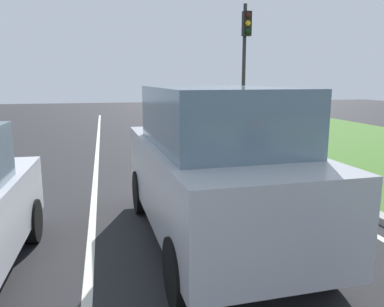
# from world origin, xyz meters

# --- Properties ---
(ground_plane) EXTENTS (60.00, 60.00, 0.00)m
(ground_plane) POSITION_xyz_m (0.00, 14.00, 0.00)
(ground_plane) COLOR #262628
(lane_line_center) EXTENTS (0.12, 32.00, 0.01)m
(lane_line_center) POSITION_xyz_m (-0.70, 14.00, 0.00)
(lane_line_center) COLOR silver
(lane_line_center) RESTS_ON ground
(lane_line_right_edge) EXTENTS (0.12, 32.00, 0.01)m
(lane_line_right_edge) POSITION_xyz_m (3.60, 14.00, 0.00)
(lane_line_right_edge) COLOR silver
(lane_line_right_edge) RESTS_ON ground
(curb_right) EXTENTS (0.24, 48.00, 0.12)m
(curb_right) POSITION_xyz_m (4.10, 14.00, 0.06)
(curb_right) COLOR #9E9B93
(curb_right) RESTS_ON ground
(car_suv_ahead) EXTENTS (2.11, 4.57, 2.28)m
(car_suv_ahead) POSITION_xyz_m (1.09, 8.52, 1.17)
(car_suv_ahead) COLOR #B7BABF
(car_suv_ahead) RESTS_ON ground
(traffic_light_near_right) EXTENTS (0.32, 0.50, 5.19)m
(traffic_light_near_right) POSITION_xyz_m (4.98, 17.82, 3.48)
(traffic_light_near_right) COLOR #2D2D2D
(traffic_light_near_right) RESTS_ON ground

